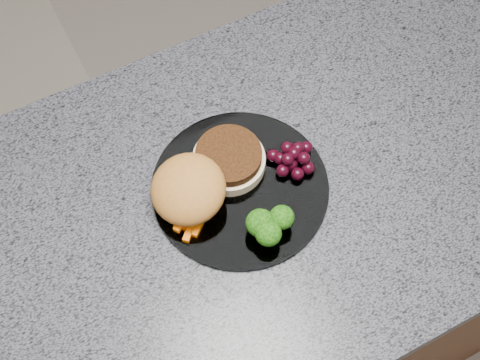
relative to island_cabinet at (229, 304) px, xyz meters
name	(u,v)px	position (x,y,z in m)	size (l,w,h in m)	color
island_cabinet	(229,304)	(0.00, 0.00, 0.00)	(1.20, 0.60, 0.86)	#4F321B
countertop	(225,211)	(0.00, 0.00, 0.45)	(1.20, 0.60, 0.04)	#53545E
plate	(240,187)	(0.03, 0.01, 0.47)	(0.26, 0.26, 0.01)	white
burger	(203,180)	(-0.02, 0.04, 0.50)	(0.22, 0.17, 0.06)	beige
carrot_sticks	(192,213)	(-0.05, 0.00, 0.48)	(0.07, 0.07, 0.02)	#F96A04
broccoli	(269,225)	(0.03, -0.07, 0.50)	(0.07, 0.06, 0.05)	#52822F
grape_bunch	(293,158)	(0.12, 0.01, 0.49)	(0.07, 0.06, 0.03)	black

